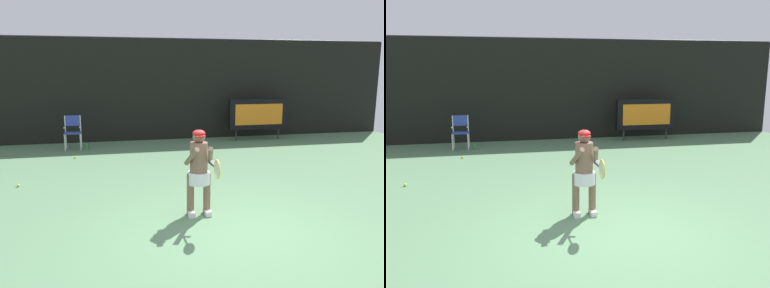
# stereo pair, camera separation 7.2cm
# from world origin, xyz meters

# --- Properties ---
(ground) EXTENTS (18.00, 22.00, 0.03)m
(ground) POSITION_xyz_m (0.00, -0.19, -0.01)
(ground) COLOR #578059
(backdrop_screen) EXTENTS (18.00, 0.12, 3.66)m
(backdrop_screen) POSITION_xyz_m (0.00, 8.50, 1.81)
(backdrop_screen) COLOR black
(backdrop_screen) RESTS_ON ground
(scoreboard) EXTENTS (2.20, 0.21, 1.50)m
(scoreboard) POSITION_xyz_m (3.47, 7.61, 0.95)
(scoreboard) COLOR black
(scoreboard) RESTS_ON ground
(umpire_chair) EXTENTS (0.52, 0.44, 1.08)m
(umpire_chair) POSITION_xyz_m (-3.00, 7.36, 0.62)
(umpire_chair) COLOR white
(umpire_chair) RESTS_ON ground
(water_bottle) EXTENTS (0.07, 0.07, 0.27)m
(water_bottle) POSITION_xyz_m (-2.56, 7.06, 0.12)
(water_bottle) COLOR green
(water_bottle) RESTS_ON ground
(tennis_player) EXTENTS (0.53, 0.59, 1.53)m
(tennis_player) POSITION_xyz_m (-0.36, 0.86, 0.85)
(tennis_player) COLOR white
(tennis_player) RESTS_ON ground
(tennis_racket) EXTENTS (0.03, 0.60, 0.31)m
(tennis_racket) POSITION_xyz_m (-0.23, 0.21, 1.00)
(tennis_racket) COLOR black
(tennis_ball_loose) EXTENTS (0.07, 0.07, 0.07)m
(tennis_ball_loose) POSITION_xyz_m (-3.88, 3.32, 0.03)
(tennis_ball_loose) COLOR #CCDB3D
(tennis_ball_loose) RESTS_ON ground
(tennis_ball_spare) EXTENTS (0.07, 0.07, 0.07)m
(tennis_ball_spare) POSITION_xyz_m (-2.86, 5.92, 0.03)
(tennis_ball_spare) COLOR #CCDB3D
(tennis_ball_spare) RESTS_ON ground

